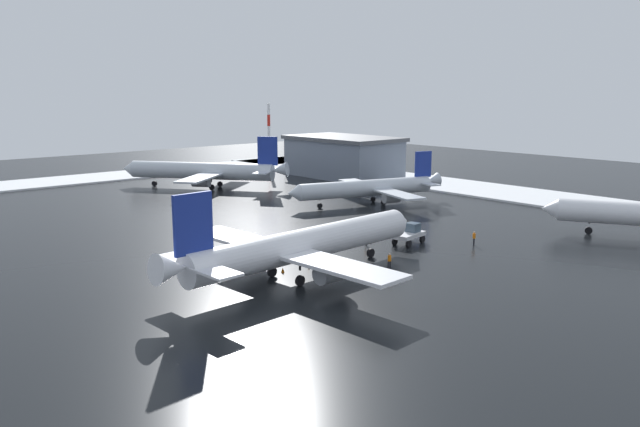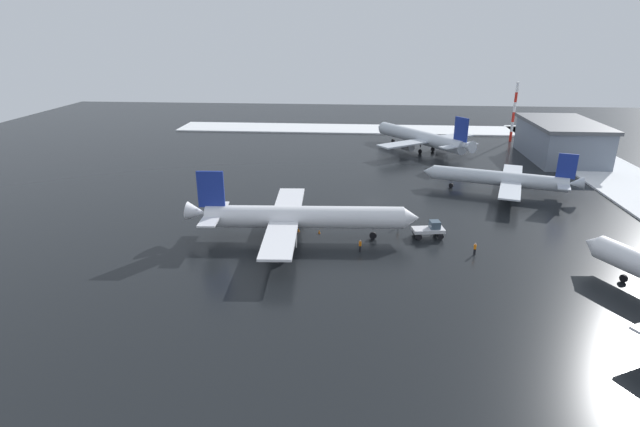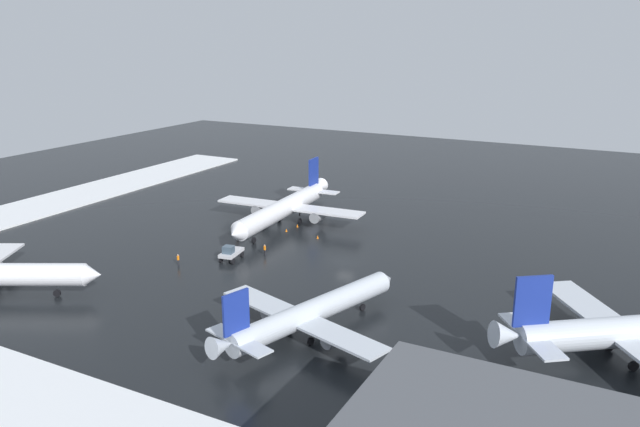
{
  "view_description": "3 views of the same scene",
  "coord_description": "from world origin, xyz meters",
  "px_view_note": "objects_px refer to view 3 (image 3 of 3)",
  "views": [
    {
      "loc": [
        -64.46,
        50.33,
        18.58
      ],
      "look_at": [
        -7.32,
        -0.13,
        3.53
      ],
      "focal_mm": 35.0,
      "sensor_mm": 36.0,
      "label": 1
    },
    {
      "loc": [
        -84.41,
        3.15,
        28.89
      ],
      "look_at": [
        -14.31,
        8.73,
        2.72
      ],
      "focal_mm": 28.0,
      "sensor_mm": 36.0,
      "label": 2
    },
    {
      "loc": [
        37.46,
        -80.15,
        32.95
      ],
      "look_at": [
        -9.04,
        8.99,
        4.07
      ],
      "focal_mm": 35.0,
      "sensor_mm": 36.0,
      "label": 3
    }
  ],
  "objects_px": {
    "ground_crew_near_tug": "(178,259)",
    "pushback_tug": "(231,252)",
    "traffic_cone_mid_line": "(286,230)",
    "traffic_cone_near_nose": "(318,237)",
    "ground_crew_beside_wing": "(237,231)",
    "ground_crew_by_nose_gear": "(265,249)",
    "traffic_cone_wingtip_side": "(297,226)",
    "airplane_parked_portside": "(284,208)",
    "airplane_distant_tail": "(311,312)"
  },
  "relations": [
    {
      "from": "pushback_tug",
      "to": "traffic_cone_mid_line",
      "type": "distance_m",
      "value": 16.35
    },
    {
      "from": "ground_crew_beside_wing",
      "to": "pushback_tug",
      "type": "bearing_deg",
      "value": 162.84
    },
    {
      "from": "airplane_parked_portside",
      "to": "ground_crew_by_nose_gear",
      "type": "height_order",
      "value": "airplane_parked_portside"
    },
    {
      "from": "pushback_tug",
      "to": "ground_crew_beside_wing",
      "type": "distance_m",
      "value": 11.75
    },
    {
      "from": "traffic_cone_mid_line",
      "to": "traffic_cone_near_nose",
      "type": "bearing_deg",
      "value": -7.64
    },
    {
      "from": "ground_crew_near_tug",
      "to": "traffic_cone_wingtip_side",
      "type": "xyz_separation_m",
      "value": [
        6.23,
        24.82,
        -0.7
      ]
    },
    {
      "from": "ground_crew_beside_wing",
      "to": "traffic_cone_near_nose",
      "type": "xyz_separation_m",
      "value": [
        12.64,
        5.26,
        -0.7
      ]
    },
    {
      "from": "ground_crew_beside_wing",
      "to": "traffic_cone_mid_line",
      "type": "height_order",
      "value": "ground_crew_beside_wing"
    },
    {
      "from": "ground_crew_near_tug",
      "to": "pushback_tug",
      "type": "bearing_deg",
      "value": -161.56
    },
    {
      "from": "airplane_distant_tail",
      "to": "traffic_cone_mid_line",
      "type": "relative_size",
      "value": 50.41
    },
    {
      "from": "ground_crew_near_tug",
      "to": "traffic_cone_near_nose",
      "type": "relative_size",
      "value": 3.11
    },
    {
      "from": "ground_crew_near_tug",
      "to": "ground_crew_beside_wing",
      "type": "bearing_deg",
      "value": -114.04
    },
    {
      "from": "traffic_cone_near_nose",
      "to": "traffic_cone_mid_line",
      "type": "bearing_deg",
      "value": 172.36
    },
    {
      "from": "airplane_parked_portside",
      "to": "traffic_cone_mid_line",
      "type": "xyz_separation_m",
      "value": [
        2.06,
        -2.79,
        -3.05
      ]
    },
    {
      "from": "ground_crew_beside_wing",
      "to": "ground_crew_by_nose_gear",
      "type": "bearing_deg",
      "value": -169.46
    },
    {
      "from": "airplane_distant_tail",
      "to": "traffic_cone_wingtip_side",
      "type": "distance_m",
      "value": 41.56
    },
    {
      "from": "ground_crew_near_tug",
      "to": "traffic_cone_wingtip_side",
      "type": "height_order",
      "value": "ground_crew_near_tug"
    },
    {
      "from": "traffic_cone_mid_line",
      "to": "ground_crew_near_tug",
      "type": "bearing_deg",
      "value": -105.05
    },
    {
      "from": "airplane_distant_tail",
      "to": "traffic_cone_near_nose",
      "type": "bearing_deg",
      "value": 43.56
    },
    {
      "from": "airplane_distant_tail",
      "to": "traffic_cone_mid_line",
      "type": "height_order",
      "value": "airplane_distant_tail"
    },
    {
      "from": "ground_crew_by_nose_gear",
      "to": "traffic_cone_mid_line",
      "type": "relative_size",
      "value": 3.11
    },
    {
      "from": "airplane_parked_portside",
      "to": "pushback_tug",
      "type": "xyz_separation_m",
      "value": [
        1.92,
        -19.11,
        -2.05
      ]
    },
    {
      "from": "airplane_parked_portside",
      "to": "ground_crew_beside_wing",
      "type": "relative_size",
      "value": 19.84
    },
    {
      "from": "airplane_parked_portside",
      "to": "traffic_cone_wingtip_side",
      "type": "bearing_deg",
      "value": 95.73
    },
    {
      "from": "airplane_parked_portside",
      "to": "traffic_cone_mid_line",
      "type": "height_order",
      "value": "airplane_parked_portside"
    },
    {
      "from": "ground_crew_beside_wing",
      "to": "ground_crew_by_nose_gear",
      "type": "height_order",
      "value": "same"
    },
    {
      "from": "ground_crew_by_nose_gear",
      "to": "traffic_cone_wingtip_side",
      "type": "relative_size",
      "value": 3.11
    },
    {
      "from": "traffic_cone_mid_line",
      "to": "ground_crew_by_nose_gear",
      "type": "bearing_deg",
      "value": -75.16
    },
    {
      "from": "airplane_distant_tail",
      "to": "traffic_cone_wingtip_side",
      "type": "height_order",
      "value": "airplane_distant_tail"
    },
    {
      "from": "ground_crew_near_tug",
      "to": "ground_crew_by_nose_gear",
      "type": "bearing_deg",
      "value": -157.56
    },
    {
      "from": "ground_crew_beside_wing",
      "to": "ground_crew_by_nose_gear",
      "type": "xyz_separation_m",
      "value": [
        9.18,
        -5.81,
        0.0
      ]
    },
    {
      "from": "airplane_distant_tail",
      "to": "traffic_cone_near_nose",
      "type": "relative_size",
      "value": 50.41
    },
    {
      "from": "pushback_tug",
      "to": "ground_crew_beside_wing",
      "type": "height_order",
      "value": "pushback_tug"
    },
    {
      "from": "ground_crew_beside_wing",
      "to": "traffic_cone_wingtip_side",
      "type": "xyz_separation_m",
      "value": [
        6.42,
        9.31,
        -0.7
      ]
    },
    {
      "from": "airplane_distant_tail",
      "to": "traffic_cone_mid_line",
      "type": "bearing_deg",
      "value": 51.71
    },
    {
      "from": "pushback_tug",
      "to": "ground_crew_near_tug",
      "type": "distance_m",
      "value": 7.8
    },
    {
      "from": "pushback_tug",
      "to": "ground_crew_beside_wing",
      "type": "xyz_separation_m",
      "value": [
        -5.87,
        10.18,
        -0.31
      ]
    },
    {
      "from": "pushback_tug",
      "to": "ground_crew_near_tug",
      "type": "relative_size",
      "value": 2.86
    },
    {
      "from": "airplane_parked_portside",
      "to": "traffic_cone_near_nose",
      "type": "xyz_separation_m",
      "value": [
        8.68,
        -3.68,
        -3.05
      ]
    },
    {
      "from": "pushback_tug",
      "to": "ground_crew_near_tug",
      "type": "height_order",
      "value": "pushback_tug"
    },
    {
      "from": "airplane_parked_portside",
      "to": "ground_crew_beside_wing",
      "type": "height_order",
      "value": "airplane_parked_portside"
    },
    {
      "from": "airplane_distant_tail",
      "to": "traffic_cone_wingtip_side",
      "type": "bearing_deg",
      "value": 48.75
    },
    {
      "from": "airplane_parked_portside",
      "to": "traffic_cone_near_nose",
      "type": "bearing_deg",
      "value": 63.95
    },
    {
      "from": "ground_crew_beside_wing",
      "to": "ground_crew_by_nose_gear",
      "type": "relative_size",
      "value": 1.0
    },
    {
      "from": "airplane_distant_tail",
      "to": "ground_crew_beside_wing",
      "type": "bearing_deg",
      "value": 64.42
    },
    {
      "from": "pushback_tug",
      "to": "traffic_cone_mid_line",
      "type": "relative_size",
      "value": 8.89
    },
    {
      "from": "traffic_cone_wingtip_side",
      "to": "pushback_tug",
      "type": "bearing_deg",
      "value": -91.62
    },
    {
      "from": "airplane_parked_portside",
      "to": "ground_crew_by_nose_gear",
      "type": "distance_m",
      "value": 15.81
    },
    {
      "from": "airplane_parked_portside",
      "to": "pushback_tug",
      "type": "relative_size",
      "value": 6.94
    },
    {
      "from": "airplane_distant_tail",
      "to": "ground_crew_beside_wing",
      "type": "height_order",
      "value": "airplane_distant_tail"
    }
  ]
}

